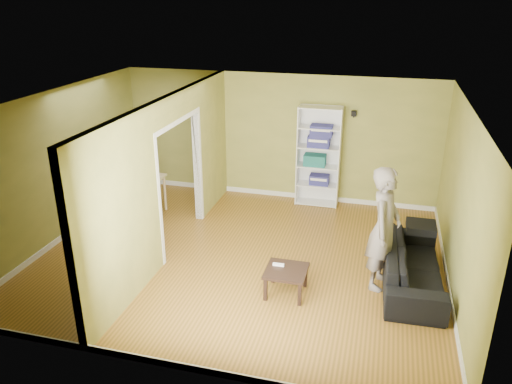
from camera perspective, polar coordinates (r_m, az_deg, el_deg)
room_shell at (r=7.81m, az=-1.79°, el=0.97°), size 6.50×6.50×6.50m
partition at (r=8.21m, az=-9.85°, el=1.73°), size 0.22×5.50×2.60m
wall_speaker at (r=9.93m, az=11.12°, el=8.80°), size 0.10×0.10×0.10m
sofa at (r=7.80m, az=17.54°, el=-7.42°), size 2.16×0.99×0.81m
person at (r=7.35m, az=14.54°, el=-2.94°), size 0.91×0.78×2.18m
bookshelf at (r=10.14m, az=7.21°, el=4.12°), size 0.85×0.37×2.03m
paper_box_navy_a at (r=10.25m, az=7.25°, el=1.43°), size 0.39×0.25×0.20m
paper_box_teal at (r=10.13m, az=6.74°, el=3.65°), size 0.44×0.28×0.22m
paper_box_navy_b at (r=10.00m, az=7.19°, el=5.78°), size 0.43×0.28×0.22m
paper_box_navy_c at (r=9.94m, az=7.49°, el=6.99°), size 0.43×0.28×0.22m
coffee_table at (r=7.27m, az=3.47°, el=-9.25°), size 0.59×0.59×0.39m
game_controller at (r=7.32m, az=2.59°, el=-8.29°), size 0.17×0.04×0.03m
dining_table at (r=9.93m, az=-14.27°, el=1.17°), size 1.22×0.81×0.76m
chair_left at (r=10.39m, az=-17.94°, el=0.66°), size 0.57×0.57×1.02m
chair_near at (r=9.49m, az=-15.14°, el=-1.21°), size 0.50×0.50×0.97m
chair_far at (r=10.53m, az=-12.52°, el=1.11°), size 0.45×0.45×0.88m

